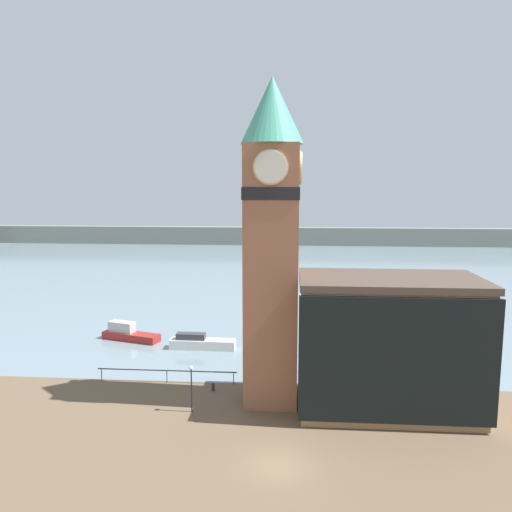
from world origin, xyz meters
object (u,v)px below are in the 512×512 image
Objects in this scene: boat_far at (128,333)px; boat_near at (201,343)px; mooring_bollard_near at (213,386)px; lamp_post at (191,379)px; clock_tower at (272,236)px; pier_building at (388,344)px.

boat_near is at bearing 0.73° from boat_far.
mooring_bollard_near is (11.42, -12.82, -0.32)m from boat_far.
lamp_post is (-0.95, -3.96, 2.16)m from mooring_bollard_near.
boat_near reaches higher than mooring_bollard_near.
clock_tower is 18.89m from boat_near.
clock_tower is at bearing -56.25° from boat_near.
clock_tower is at bearing -24.97° from boat_far.
lamp_post is at bearing -156.88° from clock_tower.
lamp_post is at bearing -41.66° from boat_far.
lamp_post is (10.47, -16.77, 1.83)m from boat_far.
boat_far is 17.17m from mooring_bollard_near.
boat_far is at bearing 121.97° from lamp_post.
lamp_post is (-5.79, -2.47, -10.46)m from clock_tower.
pier_building is at bearing -5.21° from clock_tower.
clock_tower is 35.34× the size of mooring_bollard_near.
lamp_post is (-14.51, -1.68, -2.53)m from pier_building.
lamp_post is at bearing -81.43° from boat_near.
clock_tower is 11.82m from pier_building.
clock_tower reaches higher than lamp_post.
clock_tower reaches higher than pier_building.
clock_tower is 3.62× the size of boat_near.
pier_building reaches higher than mooring_bollard_near.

